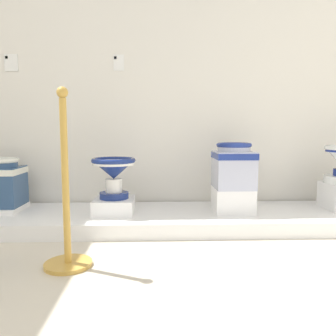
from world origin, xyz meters
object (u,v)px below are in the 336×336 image
Objects in this scene: plinth_block_pale_glazed at (233,200)px; antique_toilet_pale_glazed at (234,164)px; antique_toilet_slender_white at (2,181)px; stanchion_post_near_left at (67,218)px; info_placard_second at (119,62)px; info_placard_first at (11,63)px; antique_toilet_broad_patterned at (114,171)px; plinth_block_slender_white at (3,208)px; plinth_block_broad_patterned at (114,206)px.

plinth_block_pale_glazed is 0.29m from antique_toilet_pale_glazed.
antique_toilet_pale_glazed is (1.93, -0.10, 0.14)m from antique_toilet_slender_white.
stanchion_post_near_left is (-1.16, -0.81, -0.22)m from antique_toilet_pale_glazed.
info_placard_second is (-0.98, 0.41, 0.89)m from antique_toilet_pale_glazed.
info_placard_first reaches higher than antique_toilet_slender_white.
stanchion_post_near_left is (-1.16, -0.81, 0.07)m from plinth_block_pale_glazed.
info_placard_second reaches higher than antique_toilet_pale_glazed.
antique_toilet_slender_white is at bearing -89.26° from info_placard_first.
antique_toilet_pale_glazed is 1.43m from stanchion_post_near_left.
antique_toilet_broad_patterned is at bearing -6.86° from antique_toilet_slender_white.
plinth_block_broad_patterned is at bearing -6.86° from plinth_block_slender_white.
plinth_block_slender_white is 1.97m from antique_toilet_pale_glazed.
stanchion_post_near_left is (-0.18, -1.22, -1.12)m from info_placard_second.
antique_toilet_slender_white is at bearing 173.14° from plinth_block_broad_patterned.
plinth_block_broad_patterned is at bearing 77.75° from stanchion_post_near_left.
antique_toilet_broad_patterned reaches higher than plinth_block_slender_white.
antique_toilet_broad_patterned is 0.95× the size of antique_toilet_pale_glazed.
antique_toilet_broad_patterned is at bearing -178.89° from antique_toilet_pale_glazed.
plinth_block_pale_glazed is 2.09× the size of info_placard_first.
plinth_block_slender_white is 1.62m from info_placard_second.
antique_toilet_broad_patterned is at bearing -178.89° from plinth_block_pale_glazed.
plinth_block_pale_glazed is at bearing -2.82° from plinth_block_slender_white.
info_placard_second is at bearing 18.15° from plinth_block_slender_white.
info_placard_second is at bearing -0.00° from info_placard_first.
plinth_block_slender_white is at bearing 173.14° from plinth_block_broad_patterned.
info_placard_first is 1.06× the size of info_placard_second.
antique_toilet_slender_white is at bearing 177.18° from plinth_block_pale_glazed.
antique_toilet_broad_patterned is at bearing -90.00° from plinth_block_broad_patterned.
plinth_block_pale_glazed is 0.85× the size of antique_toilet_pale_glazed.
stanchion_post_near_left reaches higher than antique_toilet_slender_white.
antique_toilet_broad_patterned is 1.40m from info_placard_first.
plinth_block_broad_patterned is at bearing 90.00° from antique_toilet_broad_patterned.
antique_toilet_slender_white is 2.81× the size of info_placard_second.
info_placard_second is (0.01, 0.43, 1.23)m from plinth_block_broad_patterned.
antique_toilet_slender_white is at bearing 177.18° from antique_toilet_pale_glazed.
plinth_block_slender_white is 1.01m from antique_toilet_broad_patterned.
plinth_block_slender_white is 0.36× the size of stanchion_post_near_left.
plinth_block_slender_white is 1.04× the size of antique_toilet_broad_patterned.
antique_toilet_pale_glazed is at bearing -2.82° from antique_toilet_slender_white.
info_placard_second reaches higher than plinth_block_pale_glazed.
plinth_block_broad_patterned is at bearing -178.89° from antique_toilet_pale_glazed.
info_placard_first is (-1.94, 0.41, 1.18)m from plinth_block_pale_glazed.
info_placard_second is at bearing 88.92° from plinth_block_broad_patterned.
plinth_block_slender_white is 0.99× the size of antique_toilet_pale_glazed.
antique_toilet_pale_glazed is (0.98, 0.02, 0.33)m from plinth_block_broad_patterned.
plinth_block_pale_glazed reaches higher than plinth_block_slender_white.
stanchion_post_near_left is at bearing -98.40° from info_placard_second.
antique_toilet_pale_glazed is 0.36× the size of stanchion_post_near_left.
info_placard_first is (-0.00, 0.31, 1.26)m from plinth_block_slender_white.
antique_toilet_broad_patterned reaches higher than antique_toilet_slender_white.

